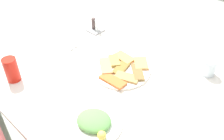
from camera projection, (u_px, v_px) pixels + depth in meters
dining_table at (106, 88)px, 1.27m from camera, size 1.21×0.92×0.70m
pide_platter at (121, 69)px, 1.26m from camera, size 0.30×0.31×0.03m
salad_plate_rice at (94, 122)px, 0.99m from camera, size 0.23×0.23×0.04m
soda_can at (12, 70)px, 1.18m from camera, size 0.09×0.09×0.12m
drinking_glass at (209, 67)px, 1.22m from camera, size 0.07×0.07×0.09m
paper_napkin at (65, 42)px, 1.48m from camera, size 0.17×0.17×0.00m
fork at (68, 41)px, 1.48m from camera, size 0.18×0.04×0.00m
spoon at (63, 43)px, 1.46m from camera, size 0.19×0.03×0.00m
condiment_caddy at (95, 27)px, 1.57m from camera, size 0.09×0.09×0.08m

